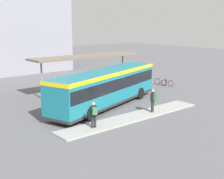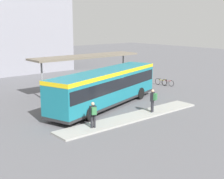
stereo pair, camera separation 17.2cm
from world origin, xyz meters
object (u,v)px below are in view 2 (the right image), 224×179
Objects in this scene: potted_planter_near_shelter at (93,89)px; bicycle_yellow at (161,82)px; pedestrian_waiting at (153,99)px; city_bus at (106,86)px; bicycle_red at (168,83)px; pedestrian_companion at (93,113)px.

bicycle_yellow is at bearing -4.48° from potted_planter_near_shelter.
city_bus is at bearing -2.80° from pedestrian_waiting.
city_bus is at bearing -77.05° from bicycle_yellow.
city_bus reaches higher than potted_planter_near_shelter.
pedestrian_waiting is 11.16m from bicycle_red.
potted_planter_near_shelter reaches higher than bicycle_red.
city_bus is at bearing -29.51° from pedestrian_companion.
bicycle_yellow is at bearing -75.01° from pedestrian_waiting.
pedestrian_companion is 1.01× the size of bicycle_yellow.
potted_planter_near_shelter is (-8.88, 0.70, 0.28)m from bicycle_yellow.
city_bus reaches higher than bicycle_yellow.
pedestrian_waiting is 5.67m from pedestrian_companion.
bicycle_red is 9.28m from potted_planter_near_shelter.
potted_planter_near_shelter is (0.02, 7.64, -0.49)m from pedestrian_waiting.
pedestrian_companion is at bearing 67.21° from pedestrian_waiting.
city_bus reaches higher than pedestrian_companion.
pedestrian_companion is at bearing -68.05° from bicycle_yellow.
pedestrian_waiting is 1.12× the size of bicycle_red.
bicycle_red is 0.73m from bicycle_yellow.
bicycle_yellow is 1.35× the size of potted_planter_near_shelter.
pedestrian_waiting is 1.05× the size of bicycle_yellow.
bicycle_yellow is at bearing -163.85° from bicycle_red.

